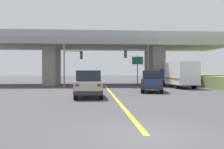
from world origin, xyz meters
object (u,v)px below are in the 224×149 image
object	(u,v)px
suv_lead	(89,84)
traffic_signal_farside	(70,61)
box_truck	(179,74)
suv_crossing	(152,81)
highway_sign	(138,63)
traffic_signal_nearside	(140,60)

from	to	relation	value
suv_lead	traffic_signal_farside	distance (m)	11.58
suv_lead	box_truck	bearing A→B (deg)	44.60
suv_lead	suv_crossing	size ratio (longest dim) A/B	0.90
highway_sign	traffic_signal_nearside	bearing A→B (deg)	-97.22
suv_lead	traffic_signal_nearside	bearing A→B (deg)	61.61
box_truck	traffic_signal_farside	distance (m)	13.17
box_truck	traffic_signal_farside	size ratio (longest dim) A/B	1.44
suv_crossing	box_truck	bearing A→B (deg)	65.68
box_truck	traffic_signal_nearside	distance (m)	5.03
traffic_signal_farside	box_truck	bearing A→B (deg)	-2.55
traffic_signal_farside	suv_lead	bearing A→B (deg)	-77.95
highway_sign	box_truck	bearing A→B (deg)	-52.08
suv_lead	box_truck	size ratio (longest dim) A/B	0.57
box_truck	traffic_signal_nearside	bearing A→B (deg)	173.44
highway_sign	suv_crossing	bearing A→B (deg)	-93.50
traffic_signal_nearside	highway_sign	size ratio (longest dim) A/B	1.25
traffic_signal_nearside	highway_sign	world-z (taller)	traffic_signal_nearside
suv_lead	traffic_signal_farside	bearing A→B (deg)	102.05
suv_lead	highway_sign	bearing A→B (deg)	67.37
box_truck	traffic_signal_nearside	size ratio (longest dim) A/B	1.43
box_truck	highway_sign	world-z (taller)	highway_sign
suv_lead	highway_sign	world-z (taller)	highway_sign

